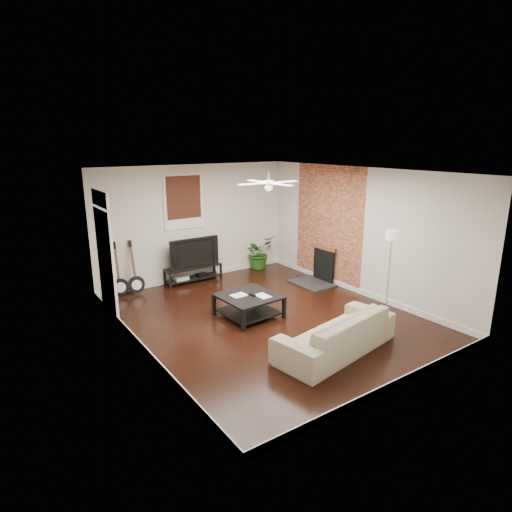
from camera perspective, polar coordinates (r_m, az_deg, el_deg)
The scene contains 14 objects.
room at distance 7.95m, azimuth 1.63°, elevation 1.12°, with size 5.01×6.01×2.81m.
brick_accent at distance 10.27m, azimuth 9.62°, elevation 4.13°, with size 0.02×2.20×2.80m, color brown.
fireplace at distance 10.30m, azimuth 8.23°, elevation -1.17°, with size 0.80×1.10×0.92m, color black.
window_back at distance 10.22m, azimuth -9.66°, elevation 7.21°, with size 1.00×0.06×1.30m, color #3A180F.
door_left at distance 8.64m, azimuth -19.44°, elevation 0.37°, with size 0.08×1.00×2.50m, color white.
tv_stand at distance 10.47m, azimuth -8.38°, elevation -2.40°, with size 1.40×0.37×0.39m, color black.
tv at distance 10.34m, azimuth -8.55°, elevation 0.57°, with size 1.25×0.16×0.72m, color black.
coffee_table at distance 8.36m, azimuth -1.00°, elevation -6.69°, with size 1.04×1.04×0.44m, color black.
sofa at distance 7.14m, azimuth 10.67°, elevation -9.96°, with size 2.26×0.88×0.66m, color #C6B395.
floor_lamp at distance 7.94m, azimuth 17.30°, elevation -3.19°, with size 0.30×0.30×1.84m, color silver, non-canonical shape.
potted_plant at distance 11.39m, azimuth 0.34°, elevation 0.48°, with size 0.79×0.69×0.88m, color #205117.
guitar_left at distance 9.72m, azimuth -17.90°, elevation -1.80°, with size 0.38×0.27×1.23m, color black, non-canonical shape.
guitar_right at distance 9.79m, azimuth -15.90°, elevation -1.52°, with size 0.38×0.27×1.23m, color black, non-canonical shape.
ceiling_fan at distance 7.75m, azimuth 1.70°, elevation 9.76°, with size 1.24×1.24×0.32m, color white, non-canonical shape.
Camera 1 is at (-4.55, -6.23, 3.33)m, focal length 29.87 mm.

